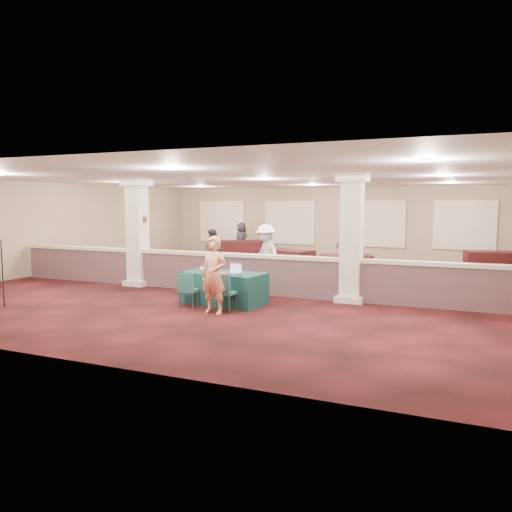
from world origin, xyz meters
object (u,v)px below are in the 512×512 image
at_px(attendee_a, 213,251).
at_px(attendee_b, 266,254).
at_px(far_table_front_center, 346,265).
at_px(far_table_front_left, 124,264).
at_px(near_table, 224,288).
at_px(attendee_d, 241,240).
at_px(woman, 214,275).
at_px(attendee_c, 348,247).
at_px(conf_chair_side, 187,287).
at_px(far_table_back_center, 286,260).
at_px(far_table_front_right, 351,275).
at_px(far_table_back_left, 241,250).
at_px(far_table_back_right, 492,262).
at_px(conf_chair_main, 224,290).

bearing_deg(attendee_a, attendee_b, -25.85).
bearing_deg(far_table_front_center, far_table_front_left, -159.67).
bearing_deg(near_table, attendee_d, 119.89).
bearing_deg(attendee_a, near_table, -57.99).
distance_m(near_table, attendee_d, 10.83).
xyz_separation_m(woman, attendee_c, (1.02, 8.81, -0.04)).
xyz_separation_m(woman, far_table_front_center, (1.37, 7.08, -0.52)).
xyz_separation_m(far_table_front_left, far_table_front_center, (7.29, 2.70, -0.01)).
height_order(conf_chair_side, far_table_back_center, conf_chair_side).
height_order(far_table_front_right, attendee_b, attendee_b).
relative_size(woman, attendee_c, 1.05).
bearing_deg(woman, far_table_back_left, 117.52).
bearing_deg(woman, far_table_back_right, 64.59).
height_order(far_table_back_center, far_table_back_right, far_table_back_center).
distance_m(conf_chair_side, far_table_back_right, 11.96).
height_order(conf_chair_main, far_table_back_right, conf_chair_main).
bearing_deg(far_table_front_left, far_table_back_left, 75.12).
xyz_separation_m(conf_chair_side, attendee_c, (1.90, 8.54, 0.34)).
relative_size(far_table_back_right, attendee_b, 1.01).
relative_size(far_table_back_right, attendee_a, 1.18).
xyz_separation_m(conf_chair_side, far_table_front_center, (2.24, 6.80, -0.14)).
relative_size(far_table_front_left, far_table_front_center, 1.02).
bearing_deg(attendee_b, far_table_front_left, -142.11).
bearing_deg(conf_chair_main, near_table, 118.79).
height_order(conf_chair_main, far_table_front_right, conf_chair_main).
distance_m(far_table_front_center, attendee_b, 3.25).
bearing_deg(attendee_c, far_table_back_center, 176.71).
xyz_separation_m(far_table_front_right, far_table_back_right, (4.00, 5.12, 0.03)).
bearing_deg(attendee_c, attendee_a, 173.51).
height_order(far_table_back_left, far_table_back_center, same).
relative_size(woman, attendee_d, 1.09).
height_order(attendee_a, attendee_c, attendee_c).
bearing_deg(far_table_front_left, conf_chair_side, -39.11).
bearing_deg(attendee_d, far_table_front_center, 174.27).
xyz_separation_m(conf_chair_side, far_table_back_left, (-3.40, 10.30, -0.09)).
distance_m(near_table, far_table_back_right, 10.98).
distance_m(far_table_front_center, far_table_back_left, 6.64).
relative_size(woman, far_table_back_center, 0.89).
relative_size(conf_chair_side, far_table_back_right, 0.45).
height_order(attendee_c, attendee_d, attendee_c).
xyz_separation_m(conf_chair_side, far_table_back_right, (6.90, 9.77, -0.12)).
distance_m(attendee_c, attendee_d, 5.95).
bearing_deg(woman, conf_chair_main, 63.95).
bearing_deg(conf_chair_main, attendee_b, 100.79).
bearing_deg(woman, conf_chair_side, 167.77).
xyz_separation_m(far_table_front_left, attendee_b, (5.33, 0.17, 0.54)).
relative_size(near_table, woman, 1.16).
xyz_separation_m(woman, attendee_d, (-4.48, 11.07, -0.07)).
xyz_separation_m(attendee_a, attendee_d, (-1.32, 5.21, 0.02)).
bearing_deg(far_table_back_center, conf_chair_side, -89.73).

